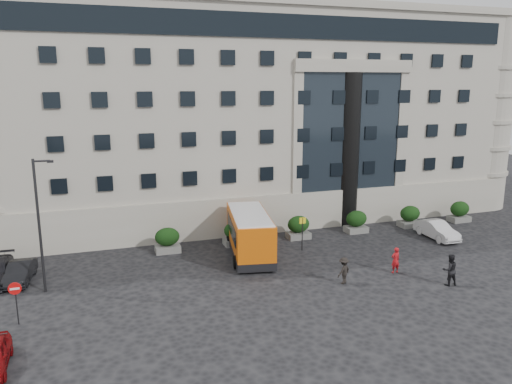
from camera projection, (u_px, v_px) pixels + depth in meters
The scene contains 20 objects.
ground at pixel (252, 285), 30.64m from camera, with size 120.00×120.00×0.00m, color black.
civic_building at pixel (241, 114), 50.92m from camera, with size 44.00×24.00×18.00m, color #A29C8F.
entrance_column at pixel (349, 151), 42.48m from camera, with size 1.80×1.80×13.00m, color black.
hedge_a at pixel (167, 240), 36.42m from camera, with size 1.80×1.26×1.84m.
hedge_b at pixel (236, 233), 38.03m from camera, with size 1.80×1.26×1.84m.
hedge_c at pixel (298, 227), 39.64m from camera, with size 1.80×1.26×1.84m.
hedge_d at pixel (356, 221), 41.24m from camera, with size 1.80×1.26×1.84m.
hedge_e at pixel (410, 216), 42.85m from camera, with size 1.80×1.26×1.84m.
hedge_f at pixel (460, 211), 44.46m from camera, with size 1.80×1.26×1.84m.
street_lamp at pixel (40, 221), 28.78m from camera, with size 1.16×0.18×8.00m.
bus_stop_sign at pixel (302, 228), 36.59m from camera, with size 0.50×0.08×2.52m.
no_entry_sign at pixel (15, 295), 25.30m from camera, with size 0.64×0.16×2.32m.
minibus at pixel (250, 232), 35.53m from camera, with size 3.86×7.84×3.13m.
red_truck at pixel (33, 220), 39.21m from camera, with size 3.35×6.07×3.11m.
parked_car_b at pixel (20, 272), 31.07m from camera, with size 1.33×3.82×1.26m, color black.
parked_car_d at pixel (41, 226), 40.87m from camera, with size 2.16×4.69×1.30m, color black.
white_taxi at pixel (437, 230), 39.69m from camera, with size 1.48×4.24×1.40m, color silver.
pedestrian_a at pixel (395, 260), 32.46m from camera, with size 0.63×0.42×1.73m, color #A71016.
pedestrian_b at pixel (450, 270), 30.46m from camera, with size 0.96×0.75×1.98m, color black.
pedestrian_c at pixel (344, 271), 30.72m from camera, with size 1.09×0.63×1.69m, color black.
Camera 1 is at (-8.87, -27.27, 12.21)m, focal length 35.00 mm.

